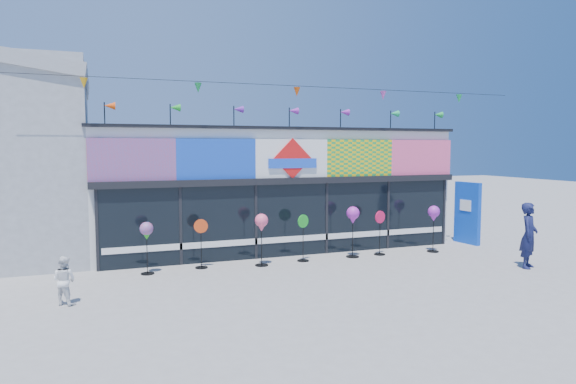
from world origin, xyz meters
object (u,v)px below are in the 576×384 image
child (64,280)px  blue_sign (467,213)px  spinner_0 (147,232)px  spinner_6 (434,215)px  spinner_1 (201,242)px  spinner_3 (303,237)px  spinner_4 (353,217)px  spinner_2 (261,224)px  spinner_5 (380,232)px  adult_man (529,235)px

child → blue_sign: bearing=-134.0°
spinner_0 → spinner_6: size_ratio=0.93×
spinner_1 → spinner_3: spinner_3 is taller
spinner_0 → spinner_6: bearing=-1.5°
spinner_3 → spinner_4: 1.76m
spinner_2 → spinner_4: 3.04m
blue_sign → spinner_1: (-9.68, -0.42, -0.36)m
blue_sign → spinner_5: 4.02m
child → spinner_6: bearing=-136.0°
spinner_3 → spinner_5: same height
spinner_2 → spinner_6: size_ratio=0.99×
spinner_1 → spinner_4: spinner_4 is taller
spinner_0 → spinner_3: size_ratio=1.01×
blue_sign → spinner_1: size_ratio=1.57×
adult_man → spinner_5: bearing=100.1°
spinner_2 → spinner_5: 4.05m
spinner_6 → adult_man: bearing=-68.2°
spinner_3 → spinner_6: bearing=-2.9°
spinner_2 → adult_man: 7.66m
blue_sign → spinner_3: (-6.62, -0.61, -0.36)m
spinner_0 → child: 2.99m
blue_sign → spinner_6: size_ratio=1.44×
spinner_4 → child: bearing=-165.4°
spinner_5 → child: bearing=-166.8°
spinner_1 → adult_man: (8.76, -3.28, 0.19)m
blue_sign → spinner_3: 6.65m
spinner_2 → spinner_3: spinner_2 is taller
blue_sign → spinner_2: 8.02m
spinner_4 → spinner_6: 2.88m
spinner_0 → child: (-1.96, -2.17, -0.61)m
blue_sign → spinner_6: blue_sign is taller
spinner_3 → spinner_6: 4.58m
blue_sign → spinner_6: bearing=-164.5°
spinner_4 → spinner_3: bearing=179.1°
blue_sign → spinner_6: 2.23m
spinner_0 → spinner_4: bearing=-0.3°
spinner_5 → spinner_1: bearing=178.0°
blue_sign → spinner_0: (-11.20, -0.61, 0.04)m
spinner_4 → spinner_6: spinner_4 is taller
spinner_0 → spinner_4: size_ratio=0.89×
spinner_1 → spinner_2: 1.80m
spinner_2 → spinner_3: 1.45m
blue_sign → spinner_1: 9.70m
spinner_1 → adult_man: 9.36m
spinner_4 → adult_man: 5.07m
blue_sign → spinner_3: blue_sign is taller
spinner_2 → spinner_4: bearing=2.1°
blue_sign → spinner_5: size_ratio=1.55×
spinner_1 → spinner_3: size_ratio=0.99×
adult_man → child: bearing=141.2°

